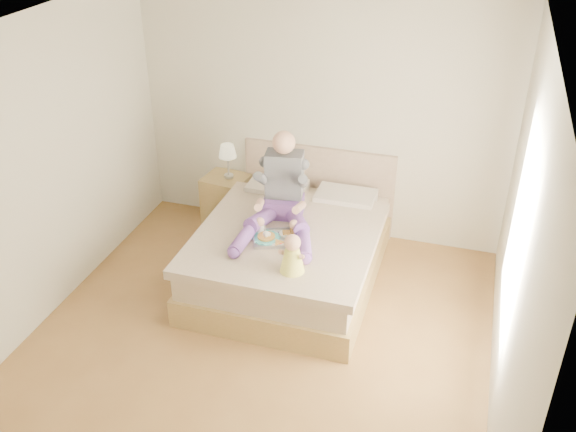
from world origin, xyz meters
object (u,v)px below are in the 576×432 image
(nightstand, at_px, (227,200))
(tray, at_px, (275,237))
(baby, at_px, (293,256))
(adult, at_px, (281,197))
(bed, at_px, (293,248))

(nightstand, distance_m, tray, 1.52)
(nightstand, bearing_deg, baby, -43.79)
(nightstand, bearing_deg, adult, -33.19)
(tray, bearing_deg, nightstand, 108.57)
(tray, xyz_separation_m, baby, (0.30, -0.44, 0.12))
(baby, bearing_deg, nightstand, 134.09)
(nightstand, distance_m, baby, 2.07)
(bed, bearing_deg, baby, -73.29)
(bed, relative_size, adult, 1.90)
(bed, height_order, tray, bed)
(bed, relative_size, baby, 5.98)
(bed, relative_size, nightstand, 3.76)
(tray, bearing_deg, adult, 76.06)
(tray, height_order, baby, baby)
(bed, distance_m, adult, 0.57)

